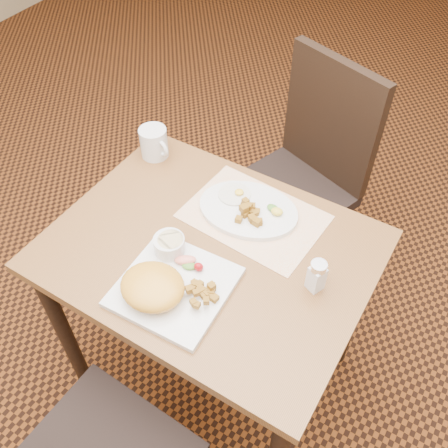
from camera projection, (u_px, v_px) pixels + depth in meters
ground at (214, 368)px, 1.97m from camera, size 8.00×8.00×0.00m
table at (211, 270)px, 1.50m from camera, size 0.90×0.70×0.75m
chair_far at (304, 170)px, 1.95m from camera, size 0.54×0.54×0.97m
placemat at (254, 216)px, 1.50m from camera, size 0.42×0.31×0.00m
plate_square at (175, 287)px, 1.32m from camera, size 0.29×0.29×0.02m
plate_oval at (248, 210)px, 1.50m from camera, size 0.34×0.27×0.02m
hollandaise_mound at (152, 287)px, 1.27m from camera, size 0.18×0.15×0.06m
ramekin at (169, 244)px, 1.37m from camera, size 0.09×0.09×0.05m
garnish_sq at (189, 263)px, 1.35m from camera, size 0.09×0.06×0.03m
fried_egg at (235, 194)px, 1.53m from camera, size 0.10×0.10×0.02m
garnish_ov at (275, 210)px, 1.48m from camera, size 0.06×0.05×0.02m
salt_shaker at (317, 275)px, 1.29m from camera, size 0.05×0.05×0.10m
coffee_mug at (154, 143)px, 1.65m from camera, size 0.12×0.09×0.10m
home_fries_sq at (203, 292)px, 1.28m from camera, size 0.09×0.10×0.03m
home_fries_ov at (250, 212)px, 1.47m from camera, size 0.10×0.09×0.04m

